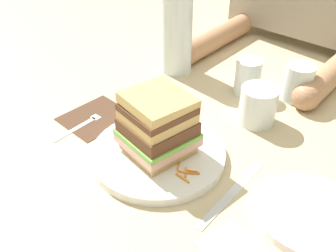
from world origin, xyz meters
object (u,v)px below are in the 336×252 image
Objects in this scene: main_plate at (158,154)px; sandwich at (157,125)px; knife at (230,195)px; empty_tumbler_0 at (298,83)px; juice_glass at (257,108)px; fork at (86,121)px; napkin_dark at (94,118)px; empty_tumbler_1 at (249,78)px; water_bottle at (177,24)px; side_plate at (310,214)px; napkin_pink at (233,251)px.

main_plate is 1.84× the size of sandwich.
knife is 2.33× the size of empty_tumbler_0.
fork is at bearing -138.32° from juice_glass.
napkin_dark is 0.82× the size of fork.
napkin_dark is at bearing -122.57° from empty_tumbler_1.
water_bottle reaches higher than main_plate.
water_bottle is (-0.36, 0.29, 0.13)m from knife.
fork is at bearing -172.27° from side_plate.
juice_glass is 0.29× the size of water_bottle.
sandwich reaches higher than juice_glass.
main_plate is 0.29m from side_plate.
sandwich reaches higher than knife.
main_plate reaches higher than napkin_pink.
napkin_pink is (0.42, -0.09, -0.00)m from napkin_dark.
empty_tumbler_1 is at bearing 116.68° from knife.
knife is at bearing 2.13° from main_plate.
water_bottle is (-0.20, 0.29, 0.05)m from sandwich.
napkin_dark is 0.48m from side_plate.
fork is (-0.19, -0.02, -0.07)m from sandwich.
side_plate is 0.15m from napkin_pink.
empty_tumbler_0 is at bearing 99.17° from knife.
napkin_dark is at bearing -129.16° from empty_tumbler_0.
empty_tumbler_0 is 0.49× the size of side_plate.
main_plate is 1.46× the size of side_plate.
napkin_dark is at bearing -174.92° from side_plate.
main_plate is 0.19m from fork.
empty_tumbler_1 reaches higher than napkin_dark.
empty_tumbler_0 is (0.10, 0.37, 0.03)m from main_plate.
empty_tumbler_1 is at bearing 88.93° from sandwich.
juice_glass is 0.35m from napkin_pink.
fork is at bearing -175.16° from main_plate.
juice_glass reaches higher than fork.
napkin_dark is 0.68× the size of knife.
empty_tumbler_1 reaches higher than side_plate.
juice_glass is at bearing 110.11° from knife.
main_plate is at bearing -91.04° from empty_tumbler_1.
napkin_dark is at bearing 179.98° from knife.
fork is 0.39m from empty_tumbler_1.
napkin_pink is (0.23, -0.09, -0.01)m from main_plate.
empty_tumbler_0 is at bearing 52.51° from fork.
napkin_pink is (0.13, -0.45, -0.04)m from empty_tumbler_0.
main_plate is at bearing -170.34° from side_plate.
sandwich reaches higher than napkin_dark.
sandwich is 0.30m from side_plate.
sandwich is 0.24m from juice_glass.
main_plate is at bearing -105.61° from empty_tumbler_0.
side_plate is (0.12, 0.04, 0.01)m from knife.
napkin_dark is 0.49× the size of water_bottle.
empty_tumbler_0 is at bearing 13.60° from water_bottle.
empty_tumbler_0 reaches higher than knife.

